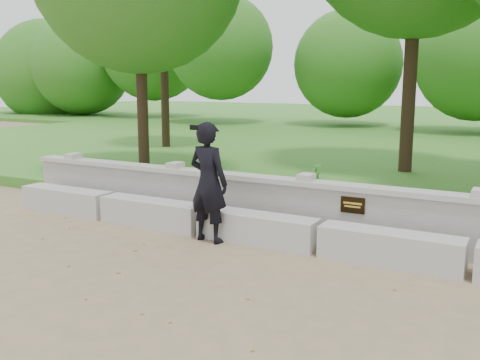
% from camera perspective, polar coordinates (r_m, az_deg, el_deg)
% --- Properties ---
extents(ground, '(80.00, 80.00, 0.00)m').
position_cam_1_polar(ground, '(6.16, 1.96, -12.59)').
color(ground, '#917759').
rests_on(ground, ground).
extents(lawn, '(40.00, 22.00, 0.25)m').
position_cam_1_polar(lawn, '(19.36, 21.22, 2.92)').
color(lawn, '#2E6017').
rests_on(lawn, ground).
extents(concrete_bench, '(11.90, 0.45, 0.45)m').
position_cam_1_polar(concrete_bench, '(7.73, 8.44, -6.11)').
color(concrete_bench, beige).
rests_on(concrete_bench, ground).
extents(parapet_wall, '(12.50, 0.35, 0.90)m').
position_cam_1_polar(parapet_wall, '(8.30, 10.20, -3.29)').
color(parapet_wall, '#B4B1AA').
rests_on(parapet_wall, ground).
extents(man_main, '(0.71, 0.64, 1.83)m').
position_cam_1_polar(man_main, '(8.06, -3.38, -0.27)').
color(man_main, black).
rests_on(man_main, ground).
extents(shrub_a, '(0.31, 0.34, 0.54)m').
position_cam_1_polar(shrub_a, '(10.04, -2.97, -0.46)').
color(shrub_a, '#3F862D').
rests_on(shrub_a, lawn).
extents(shrub_d, '(0.38, 0.39, 0.52)m').
position_cam_1_polar(shrub_d, '(11.10, 8.09, 0.47)').
color(shrub_d, '#3F862D').
rests_on(shrub_d, lawn).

